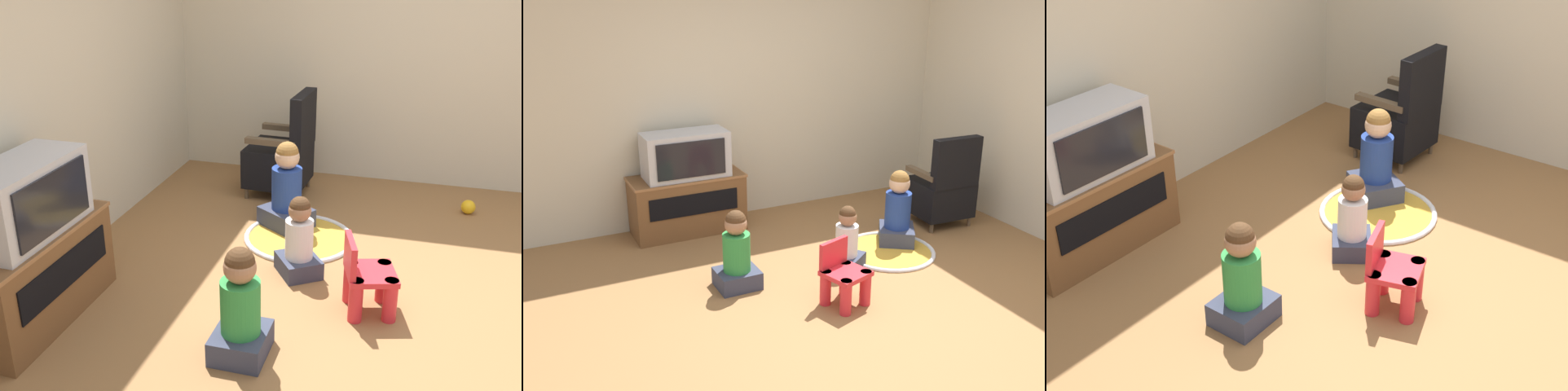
# 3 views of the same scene
# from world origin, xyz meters

# --- Properties ---
(ground_plane) EXTENTS (30.00, 30.00, 0.00)m
(ground_plane) POSITION_xyz_m (0.00, 0.00, 0.00)
(ground_plane) COLOR olive
(wall_back) EXTENTS (5.29, 0.12, 2.90)m
(wall_back) POSITION_xyz_m (-0.35, 2.31, 1.45)
(wall_back) COLOR beige
(wall_back) RESTS_ON ground_plane
(wall_right) EXTENTS (0.12, 5.37, 2.90)m
(wall_right) POSITION_xyz_m (2.23, -0.31, 1.45)
(wall_right) COLOR beige
(wall_right) RESTS_ON ground_plane
(tv_cabinet) EXTENTS (1.09, 0.46, 0.57)m
(tv_cabinet) POSITION_xyz_m (-0.79, 2.01, 0.30)
(tv_cabinet) COLOR brown
(tv_cabinet) RESTS_ON ground_plane
(television) EXTENTS (0.79, 0.37, 0.43)m
(television) POSITION_xyz_m (-0.79, 1.98, 0.79)
(television) COLOR #B7B7BC
(television) RESTS_ON tv_cabinet
(black_armchair) EXTENTS (0.56, 0.56, 0.93)m
(black_armchair) POSITION_xyz_m (1.56, 1.09, 0.36)
(black_armchair) COLOR brown
(black_armchair) RESTS_ON ground_plane
(yellow_kid_chair) EXTENTS (0.38, 0.37, 0.49)m
(yellow_kid_chair) POSITION_xyz_m (-0.17, 0.12, 0.21)
(yellow_kid_chair) COLOR red
(yellow_kid_chair) RESTS_ON ground_plane
(play_mat) EXTENTS (0.85, 0.85, 0.04)m
(play_mat) POSITION_xyz_m (0.68, 0.74, 0.01)
(play_mat) COLOR gold
(play_mat) RESTS_ON ground_plane
(child_watching_left) EXTENTS (0.33, 0.29, 0.66)m
(child_watching_left) POSITION_xyz_m (-0.79, 0.73, 0.28)
(child_watching_left) COLOR #33384C
(child_watching_left) RESTS_ON ground_plane
(child_watching_center) EXTENTS (0.46, 0.47, 0.71)m
(child_watching_center) POSITION_xyz_m (0.88, 0.89, 0.31)
(child_watching_center) COLOR #33384C
(child_watching_center) RESTS_ON ground_plane
(child_watching_right) EXTENTS (0.38, 0.37, 0.57)m
(child_watching_right) POSITION_xyz_m (0.17, 0.62, 0.25)
(child_watching_right) COLOR #33384C
(child_watching_right) RESTS_ON ground_plane
(toy_ball) EXTENTS (0.12, 0.12, 0.12)m
(toy_ball) POSITION_xyz_m (1.55, -0.52, 0.06)
(toy_ball) COLOR yellow
(toy_ball) RESTS_ON ground_plane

